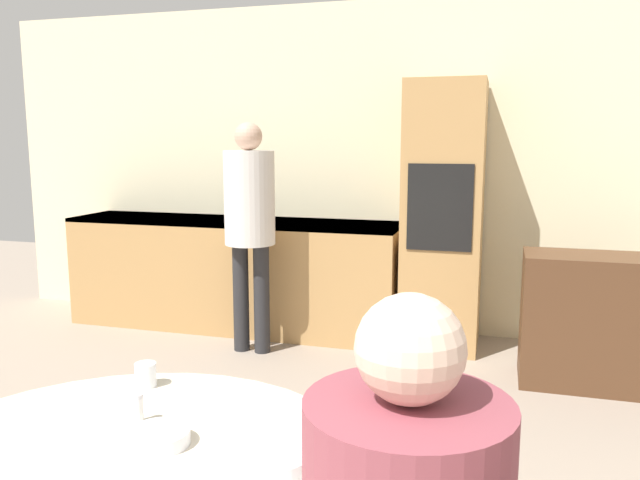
{
  "coord_description": "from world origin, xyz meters",
  "views": [
    {
      "loc": [
        0.75,
        0.3,
        1.53
      ],
      "look_at": [
        -0.04,
        3.03,
        1.07
      ],
      "focal_mm": 35.0,
      "sensor_mm": 36.0,
      "label": 1
    }
  ],
  "objects_px": {
    "sideboard": "(609,322)",
    "cup": "(146,375)",
    "person_standing": "(250,213)",
    "bowl_centre": "(159,437)",
    "oven_unit": "(443,217)",
    "bowl_near": "(276,461)"
  },
  "relations": [
    {
      "from": "sideboard",
      "to": "bowl_near",
      "type": "bearing_deg",
      "value": -113.5
    },
    {
      "from": "oven_unit",
      "to": "bowl_centre",
      "type": "height_order",
      "value": "oven_unit"
    },
    {
      "from": "bowl_near",
      "to": "oven_unit",
      "type": "bearing_deg",
      "value": 88.11
    },
    {
      "from": "cup",
      "to": "sideboard",
      "type": "bearing_deg",
      "value": 52.84
    },
    {
      "from": "person_standing",
      "to": "bowl_centre",
      "type": "bearing_deg",
      "value": -72.43
    },
    {
      "from": "person_standing",
      "to": "bowl_near",
      "type": "height_order",
      "value": "person_standing"
    },
    {
      "from": "sideboard",
      "to": "bowl_centre",
      "type": "relative_size",
      "value": 6.27
    },
    {
      "from": "person_standing",
      "to": "cup",
      "type": "height_order",
      "value": "person_standing"
    },
    {
      "from": "sideboard",
      "to": "person_standing",
      "type": "height_order",
      "value": "person_standing"
    },
    {
      "from": "person_standing",
      "to": "bowl_centre",
      "type": "distance_m",
      "value": 2.84
    },
    {
      "from": "sideboard",
      "to": "person_standing",
      "type": "relative_size",
      "value": 0.63
    },
    {
      "from": "sideboard",
      "to": "cup",
      "type": "xyz_separation_m",
      "value": [
        -1.79,
        -2.36,
        0.35
      ]
    },
    {
      "from": "sideboard",
      "to": "oven_unit",
      "type": "bearing_deg",
      "value": 154.09
    },
    {
      "from": "bowl_near",
      "to": "person_standing",
      "type": "bearing_deg",
      "value": 113.72
    },
    {
      "from": "oven_unit",
      "to": "person_standing",
      "type": "relative_size",
      "value": 1.18
    },
    {
      "from": "cup",
      "to": "bowl_near",
      "type": "xyz_separation_m",
      "value": [
        0.6,
        -0.38,
        -0.02
      ]
    },
    {
      "from": "person_standing",
      "to": "cup",
      "type": "relative_size",
      "value": 20.82
    },
    {
      "from": "bowl_near",
      "to": "bowl_centre",
      "type": "relative_size",
      "value": 1.05
    },
    {
      "from": "oven_unit",
      "to": "cup",
      "type": "bearing_deg",
      "value": -103.76
    },
    {
      "from": "cup",
      "to": "bowl_centre",
      "type": "distance_m",
      "value": 0.43
    },
    {
      "from": "bowl_centre",
      "to": "oven_unit",
      "type": "bearing_deg",
      "value": 81.99
    },
    {
      "from": "sideboard",
      "to": "person_standing",
      "type": "bearing_deg",
      "value": -179.95
    }
  ]
}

